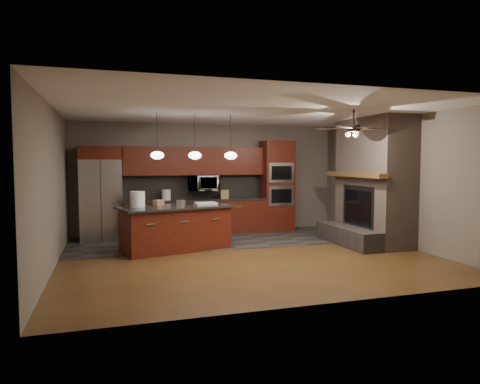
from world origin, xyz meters
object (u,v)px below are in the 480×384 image
object	(u,v)px
refrigerator	(101,194)
cardboard_box	(159,203)
microwave	(204,183)
paint_tray	(206,203)
kitchen_island	(176,228)
white_bucket	(137,199)
counter_box	(225,194)
paint_can	(181,203)
oven_tower	(277,186)
counter_bucket	(166,195)

from	to	relation	value
refrigerator	cardboard_box	distance (m)	1.89
microwave	cardboard_box	distance (m)	2.11
microwave	paint_tray	xyz separation A→B (m)	(-0.32, -1.66, -0.36)
microwave	paint_tray	bearing A→B (deg)	-100.96
kitchen_island	white_bucket	size ratio (longest dim) A/B	7.77
microwave	kitchen_island	distance (m)	2.21
kitchen_island	counter_box	distance (m)	2.34
white_bucket	paint_can	bearing A→B (deg)	-2.83
white_bucket	refrigerator	bearing A→B (deg)	113.25
counter_box	oven_tower	bearing A→B (deg)	20.83
microwave	cardboard_box	size ratio (longest dim) A/B	3.85
oven_tower	paint_tray	distance (m)	2.81
kitchen_island	white_bucket	xyz separation A→B (m)	(-0.77, -0.01, 0.61)
paint_tray	cardboard_box	size ratio (longest dim) A/B	2.34
cardboard_box	oven_tower	bearing A→B (deg)	-9.88
oven_tower	counter_box	bearing A→B (deg)	-178.31
white_bucket	paint_can	distance (m)	0.87
kitchen_island	paint_tray	bearing A→B (deg)	-2.37
kitchen_island	counter_box	xyz separation A→B (m)	(1.52, 1.69, 0.55)
refrigerator	paint_can	size ratio (longest dim) A/B	11.79
refrigerator	cardboard_box	world-z (taller)	refrigerator
refrigerator	paint_tray	world-z (taller)	refrigerator
kitchen_island	white_bucket	world-z (taller)	white_bucket
paint_tray	microwave	bearing A→B (deg)	73.92
white_bucket	microwave	bearing A→B (deg)	45.85
oven_tower	white_bucket	xyz separation A→B (m)	(-3.73, -1.75, -0.11)
counter_box	white_bucket	bearing A→B (deg)	-124.10
white_bucket	counter_bucket	world-z (taller)	white_bucket
refrigerator	paint_tray	xyz separation A→B (m)	(2.15, -1.53, -0.15)
counter_box	cardboard_box	bearing A→B (deg)	-121.31
white_bucket	paint_tray	bearing A→B (deg)	5.89
white_bucket	oven_tower	bearing A→B (deg)	25.13
counter_box	paint_tray	bearing A→B (deg)	-99.51
white_bucket	counter_bucket	xyz separation A→B (m)	(0.80, 1.76, -0.05)
microwave	counter_box	distance (m)	0.61
cardboard_box	counter_box	distance (m)	2.39
oven_tower	microwave	xyz separation A→B (m)	(-1.98, 0.06, 0.11)
oven_tower	white_bucket	distance (m)	4.12
microwave	paint_can	world-z (taller)	microwave
refrigerator	paint_tray	bearing A→B (deg)	-35.36
kitchen_island	counter_bucket	world-z (taller)	counter_bucket
microwave	white_bucket	bearing A→B (deg)	-134.15
paint_tray	counter_bucket	size ratio (longest dim) A/B	1.78
microwave	paint_can	distance (m)	2.08
paint_can	counter_box	world-z (taller)	counter_box
paint_tray	counter_bucket	xyz separation A→B (m)	(-0.63, 1.61, 0.08)
white_bucket	counter_box	world-z (taller)	white_bucket
paint_tray	counter_box	xyz separation A→B (m)	(0.85, 1.56, 0.07)
oven_tower	white_bucket	world-z (taller)	oven_tower
oven_tower	kitchen_island	world-z (taller)	oven_tower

